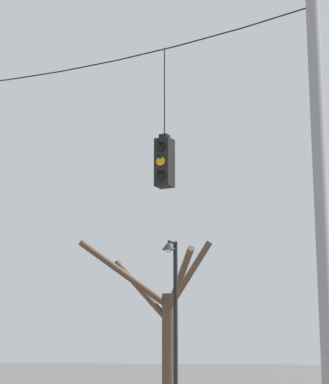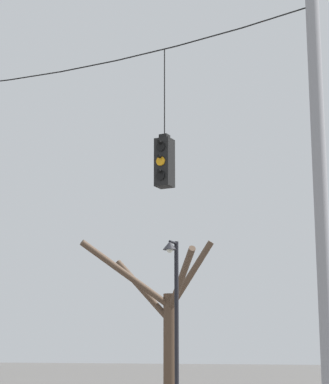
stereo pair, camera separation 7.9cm
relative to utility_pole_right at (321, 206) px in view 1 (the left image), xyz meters
The scene contains 5 objects.
utility_pole_right is the anchor object (origin of this frame).
span_wire 6.64m from the utility_pole_right, behind, with size 10.73×0.03×0.37m.
traffic_light_over_intersection 3.59m from the utility_pole_right, behind, with size 0.34×0.46×3.13m.
street_lamp 7.44m from the utility_pole_right, 138.77° to the left, with size 0.39×0.68×4.85m.
bare_tree 11.43m from the utility_pole_right, 132.11° to the left, with size 4.01×2.83×5.43m.
Camera 1 is at (8.96, -14.07, 1.77)m, focal length 70.00 mm.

